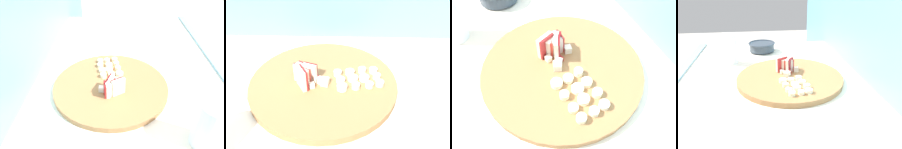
{
  "view_description": "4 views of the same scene",
  "coord_description": "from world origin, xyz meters",
  "views": [
    {
      "loc": [
        -0.68,
        0.08,
        1.38
      ],
      "look_at": [
        -0.07,
        0.09,
        0.94
      ],
      "focal_mm": 32.63,
      "sensor_mm": 36.0,
      "label": 1
    },
    {
      "loc": [
        -0.03,
        -0.47,
        1.37
      ],
      "look_at": [
        -0.05,
        0.12,
        0.92
      ],
      "focal_mm": 41.03,
      "sensor_mm": 36.0,
      "label": 2
    },
    {
      "loc": [
        0.23,
        -0.02,
        1.32
      ],
      "look_at": [
        -0.05,
        0.08,
        0.94
      ],
      "focal_mm": 32.36,
      "sensor_mm": 36.0,
      "label": 3
    },
    {
      "loc": [
        0.7,
        -0.01,
        1.27
      ],
      "look_at": [
        -0.09,
        0.09,
        0.92
      ],
      "focal_mm": 35.19,
      "sensor_mm": 36.0,
      "label": 4
    }
  ],
  "objects": [
    {
      "name": "tile_backsplash",
      "position": [
        0.0,
        0.41,
        0.69
      ],
      "size": [
        2.4,
        0.04,
        1.37
      ],
      "primitive_type": "cube",
      "color": "#5BA3C1",
      "rests_on": "ground"
    },
    {
      "name": "apple_wedge_fan",
      "position": [
        -0.14,
        0.09,
        0.94
      ],
      "size": [
        0.07,
        0.07,
        0.06
      ],
      "color": "#A32323",
      "rests_on": "cutting_board"
    },
    {
      "name": "ceramic_bowl",
      "position": [
        -0.49,
        -0.01,
        0.92
      ],
      "size": [
        0.15,
        0.15,
        0.05
      ],
      "color": "#2D3842",
      "rests_on": "tiled_countertop"
    },
    {
      "name": "small_jar",
      "position": [
        -0.33,
        -0.17,
        0.96
      ],
      "size": [
        0.08,
        0.08,
        0.14
      ],
      "primitive_type": "cylinder",
      "color": "white",
      "rests_on": "tiled_countertop"
    },
    {
      "name": "banana_slice_rows",
      "position": [
        0.01,
        0.1,
        0.92
      ],
      "size": [
        0.14,
        0.11,
        0.02
      ],
      "color": "white",
      "rests_on": "cutting_board"
    },
    {
      "name": "apple_dice_pile",
      "position": [
        -0.11,
        0.09,
        0.92
      ],
      "size": [
        0.07,
        0.08,
        0.02
      ],
      "color": "#EFE5CC",
      "rests_on": "cutting_board"
    },
    {
      "name": "cutting_board",
      "position": [
        -0.09,
        0.09,
        0.9
      ],
      "size": [
        0.42,
        0.42,
        0.02
      ],
      "primitive_type": "cylinder",
      "color": "olive",
      "rests_on": "tiled_countertop"
    }
  ]
}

